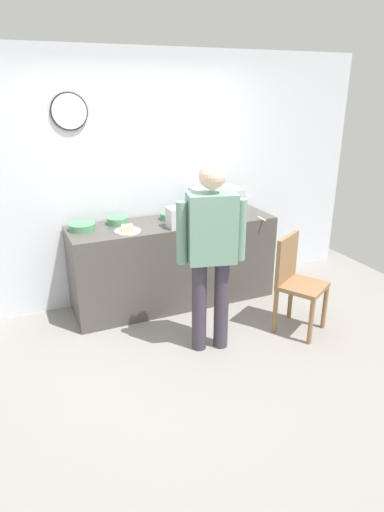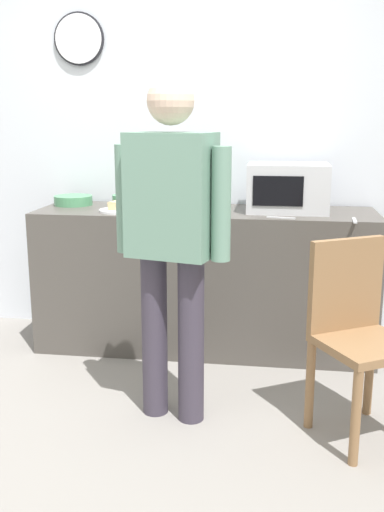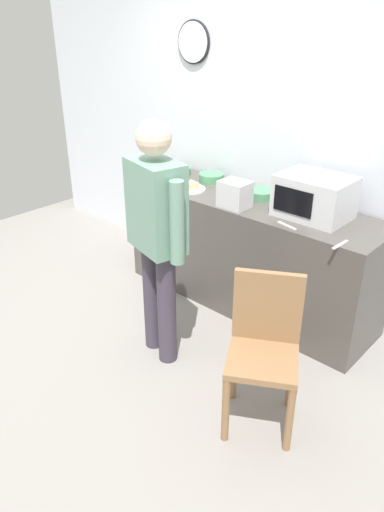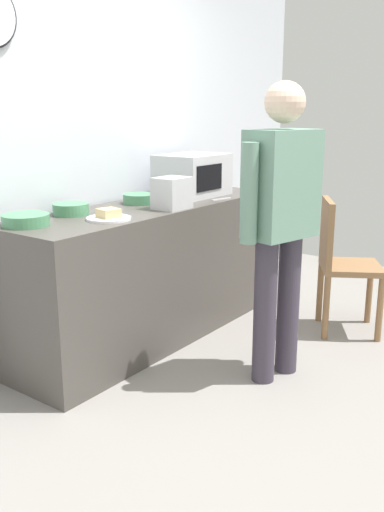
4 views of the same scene
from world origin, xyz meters
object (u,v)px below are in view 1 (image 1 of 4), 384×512
(fork_utensil, at_px, (225,222))
(spoon_utensil, at_px, (261,219))
(microwave, at_px, (216,202))
(mixing_bowl, at_px, (118,221))
(sandwich_plate, at_px, (127,230))
(cereal_bowl, at_px, (82,227))
(person_standing, at_px, (211,246))
(wooden_chair, at_px, (295,279))
(toaster, at_px, (179,217))
(salad_bowl, at_px, (171,216))

(fork_utensil, distance_m, spoon_utensil, 0.42)
(microwave, distance_m, mixing_bowl, 1.08)
(sandwich_plate, xyz_separation_m, spoon_utensil, (1.43, -0.15, -0.02))
(cereal_bowl, bearing_deg, sandwich_plate, -32.14)
(sandwich_plate, height_order, cereal_bowl, sandwich_plate)
(cereal_bowl, xyz_separation_m, person_standing, (0.87, -1.09, 0.03))
(person_standing, bearing_deg, microwave, 61.12)
(sandwich_plate, relative_size, wooden_chair, 0.27)
(wooden_chair, bearing_deg, toaster, 137.02)
(mixing_bowl, relative_size, person_standing, 0.13)
(fork_utensil, distance_m, person_standing, 0.90)
(salad_bowl, distance_m, mixing_bowl, 0.57)
(salad_bowl, relative_size, mixing_bowl, 1.05)
(microwave, distance_m, toaster, 0.58)
(salad_bowl, relative_size, toaster, 1.03)
(fork_utensil, bearing_deg, sandwich_plate, 173.76)
(sandwich_plate, distance_m, toaster, 0.52)
(salad_bowl, relative_size, fork_utensil, 1.33)
(sandwich_plate, relative_size, toaster, 1.17)
(microwave, relative_size, sandwich_plate, 1.94)
(mixing_bowl, bearing_deg, cereal_bowl, -171.91)
(mixing_bowl, distance_m, toaster, 0.64)
(sandwich_plate, distance_m, fork_utensil, 1.01)
(person_standing, bearing_deg, sandwich_plate, 119.85)
(salad_bowl, relative_size, person_standing, 0.13)
(mixing_bowl, relative_size, toaster, 0.98)
(salad_bowl, bearing_deg, toaster, -96.19)
(microwave, height_order, person_standing, person_standing)
(spoon_utensil, height_order, person_standing, person_standing)
(sandwich_plate, height_order, person_standing, person_standing)
(wooden_chair, bearing_deg, mixing_bowl, 140.19)
(microwave, distance_m, cereal_bowl, 1.44)
(salad_bowl, height_order, mixing_bowl, mixing_bowl)
(salad_bowl, relative_size, cereal_bowl, 0.88)
(microwave, relative_size, cereal_bowl, 1.94)
(salad_bowl, height_order, wooden_chair, salad_bowl)
(microwave, relative_size, toaster, 2.27)
(spoon_utensil, relative_size, wooden_chair, 0.18)
(spoon_utensil, relative_size, person_standing, 0.10)
(toaster, xyz_separation_m, fork_utensil, (0.50, -0.05, -0.10))
(mixing_bowl, xyz_separation_m, wooden_chair, (1.39, -1.16, -0.43))
(sandwich_plate, bearing_deg, salad_bowl, 24.01)
(person_standing, bearing_deg, cereal_bowl, 128.73)
(spoon_utensil, bearing_deg, salad_bowl, 156.23)
(microwave, relative_size, fork_utensil, 2.94)
(microwave, height_order, toaster, microwave)
(mixing_bowl, bearing_deg, sandwich_plate, -86.46)
(cereal_bowl, bearing_deg, salad_bowl, -0.11)
(microwave, bearing_deg, toaster, -156.84)
(sandwich_plate, xyz_separation_m, cereal_bowl, (-0.39, 0.24, 0.01))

